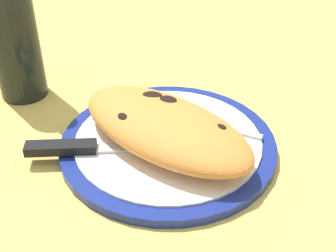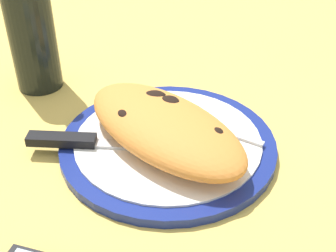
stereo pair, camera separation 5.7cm
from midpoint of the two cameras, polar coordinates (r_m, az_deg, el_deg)
The scene contains 6 objects.
ground_plane at distance 59.67cm, azimuth -2.72°, elevation -4.05°, with size 150.00×150.00×3.00cm, color #DBB756.
plate at distance 58.28cm, azimuth -2.78°, elevation -2.35°, with size 27.87×27.87×1.53cm.
calzone at distance 55.85cm, azimuth -3.44°, elevation -0.16°, with size 27.11×17.22×4.79cm.
fork at distance 60.67cm, azimuth 0.66°, elevation 0.56°, with size 15.75×2.76×0.40cm.
knife at distance 56.97cm, azimuth -13.18°, elevation -2.77°, with size 19.45×12.91×1.20cm.
wine_bottle at distance 69.84cm, azimuth -21.46°, elevation 11.31°, with size 7.01×7.01×27.14cm.
Camera 1 is at (-21.97, 40.78, 36.21)cm, focal length 48.06 mm.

